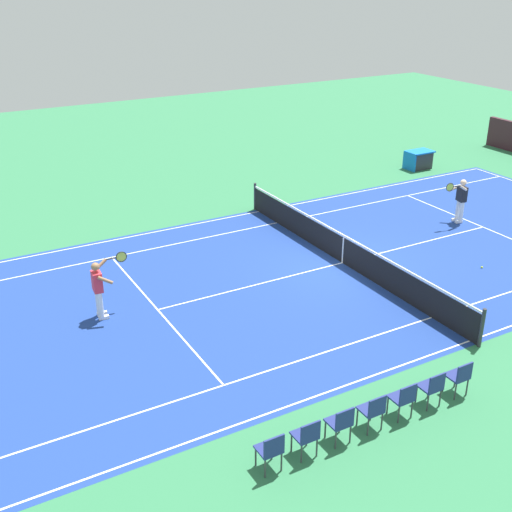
% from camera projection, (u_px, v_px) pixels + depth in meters
% --- Properties ---
extents(ground_plane, '(60.00, 60.00, 0.00)m').
position_uv_depth(ground_plane, '(342.00, 263.00, 21.06)').
color(ground_plane, '#2D7247').
extents(court_slab, '(24.20, 11.40, 0.00)m').
position_uv_depth(court_slab, '(342.00, 263.00, 21.06)').
color(court_slab, navy).
rests_on(court_slab, ground_plane).
extents(court_line_markings, '(23.85, 11.05, 0.01)m').
position_uv_depth(court_line_markings, '(342.00, 263.00, 21.06)').
color(court_line_markings, white).
rests_on(court_line_markings, ground_plane).
extents(tennis_net, '(0.10, 11.70, 1.08)m').
position_uv_depth(tennis_net, '(343.00, 249.00, 20.86)').
color(tennis_net, '#2D2D33').
rests_on(tennis_net, ground_plane).
extents(tennis_player_near, '(1.10, 0.78, 1.70)m').
position_uv_depth(tennis_player_near, '(99.00, 287.00, 17.45)').
color(tennis_player_near, white).
rests_on(tennis_player_near, ground_plane).
extents(tennis_player_far, '(1.15, 0.76, 1.70)m').
position_uv_depth(tennis_player_far, '(461.00, 198.00, 24.05)').
color(tennis_player_far, white).
rests_on(tennis_player_far, ground_plane).
extents(tennis_ball, '(0.07, 0.07, 0.07)m').
position_uv_depth(tennis_ball, '(482.00, 267.00, 20.68)').
color(tennis_ball, '#CCE01E').
rests_on(tennis_ball, ground_plane).
extents(spectator_chair_0, '(0.44, 0.44, 0.88)m').
position_uv_depth(spectator_chair_0, '(460.00, 376.00, 14.38)').
color(spectator_chair_0, '#38383D').
rests_on(spectator_chair_0, ground_plane).
extents(spectator_chair_1, '(0.44, 0.44, 0.88)m').
position_uv_depth(spectator_chair_1, '(432.00, 386.00, 14.02)').
color(spectator_chair_1, '#38383D').
rests_on(spectator_chair_1, ground_plane).
extents(spectator_chair_2, '(0.44, 0.44, 0.88)m').
position_uv_depth(spectator_chair_2, '(403.00, 398.00, 13.65)').
color(spectator_chair_2, '#38383D').
rests_on(spectator_chair_2, ground_plane).
extents(spectator_chair_3, '(0.44, 0.44, 0.88)m').
position_uv_depth(spectator_chair_3, '(373.00, 409.00, 13.29)').
color(spectator_chair_3, '#38383D').
rests_on(spectator_chair_3, ground_plane).
extents(spectator_chair_4, '(0.44, 0.44, 0.88)m').
position_uv_depth(spectator_chair_4, '(341.00, 422.00, 12.93)').
color(spectator_chair_4, '#38383D').
rests_on(spectator_chair_4, ground_plane).
extents(spectator_chair_5, '(0.44, 0.44, 0.88)m').
position_uv_depth(spectator_chair_5, '(307.00, 435.00, 12.56)').
color(spectator_chair_5, '#38383D').
rests_on(spectator_chair_5, ground_plane).
extents(spectator_chair_6, '(0.44, 0.44, 0.88)m').
position_uv_depth(spectator_chair_6, '(271.00, 449.00, 12.20)').
color(spectator_chair_6, '#38383D').
rests_on(spectator_chair_6, ground_plane).
extents(equipment_cart_tarped, '(1.25, 0.84, 0.85)m').
position_uv_depth(equipment_cart_tarped, '(419.00, 160.00, 30.62)').
color(equipment_cart_tarped, '#2D2D33').
rests_on(equipment_cart_tarped, ground_plane).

